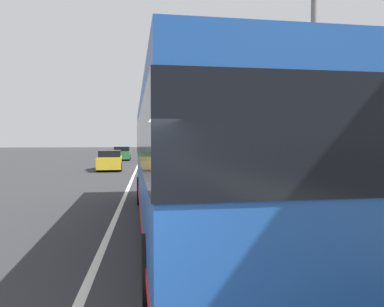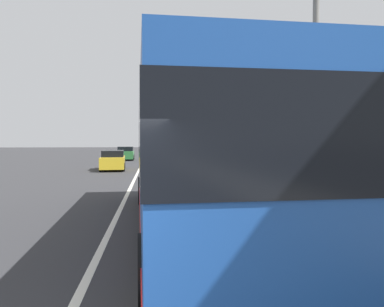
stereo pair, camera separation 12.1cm
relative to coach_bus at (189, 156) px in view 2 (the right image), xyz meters
name	(u,v)px [view 2 (the right image)]	position (x,y,z in m)	size (l,w,h in m)	color
sidewalk_curb	(317,204)	(3.05, -4.84, -1.84)	(110.00, 3.60, 0.14)	#9E998E
lane_divider_line	(120,209)	(3.05, 2.03, -1.91)	(110.00, 0.16, 0.01)	silver
coach_bus	(189,156)	(0.00, 0.00, 0.00)	(12.55, 3.05, 3.32)	#1E4C9E
motorcycle_angled	(312,229)	(-1.96, -2.37, -1.44)	(2.22, 0.59, 1.26)	black
motorcycle_by_tree	(273,203)	(1.14, -2.60, -1.44)	(2.25, 0.52, 1.28)	black
car_oncoming	(126,154)	(32.72, 4.08, -1.19)	(4.27, 1.95, 1.52)	#2D7238
car_side_street	(172,162)	(16.55, -0.38, -1.15)	(4.74, 2.25, 1.59)	#2D7238
car_ahead_same_lane	(113,161)	(19.09, 4.01, -1.19)	(4.36, 2.03, 1.50)	gold
car_behind_bus	(164,155)	(28.88, -0.23, -1.23)	(4.09, 2.03, 1.45)	navy
utility_pole	(315,95)	(4.45, -5.36, 2.16)	(0.24, 0.24, 8.15)	slate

